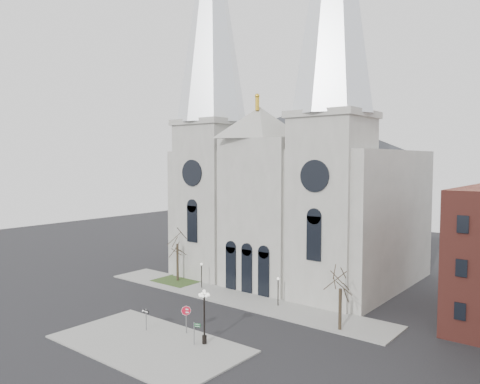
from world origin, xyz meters
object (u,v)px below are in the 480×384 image
Objects in this scene: stop_sign at (186,314)px; one_way_sign at (146,316)px; globe_lamp at (204,310)px; street_name_sign at (195,331)px.

stop_sign reaches higher than one_way_sign.
globe_lamp is at bearing -37.97° from stop_sign.
stop_sign is at bearing 29.43° from one_way_sign.
street_name_sign is at bearing 4.92° from one_way_sign.
globe_lamp reaches higher than one_way_sign.
stop_sign is at bearing 125.28° from street_name_sign.
globe_lamp is at bearing 32.02° from street_name_sign.
one_way_sign reaches higher than street_name_sign.
street_name_sign is (6.24, 0.39, -0.22)m from one_way_sign.
street_name_sign is (-0.48, -0.73, -1.90)m from globe_lamp.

